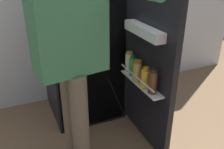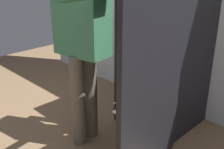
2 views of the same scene
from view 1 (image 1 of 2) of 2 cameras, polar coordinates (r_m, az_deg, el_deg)
name	(u,v)px [view 1 (image 1 of 2)]	position (r m, az deg, el deg)	size (l,w,h in m)	color
ground_plane	(105,141)	(2.24, -1.72, -15.15)	(6.31, 6.31, 0.00)	brown
refrigerator	(85,35)	(2.29, -6.37, 9.19)	(0.71, 1.32, 1.64)	black
person	(71,47)	(1.54, -9.42, 6.41)	(0.61, 0.70, 1.61)	#665B4C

